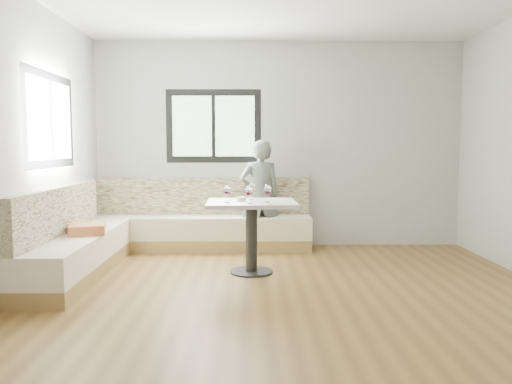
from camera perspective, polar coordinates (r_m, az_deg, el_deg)
room at (r=4.47m, az=3.45°, el=5.67°), size 5.01×5.01×2.81m
banquette at (r=6.22m, az=-11.71°, el=-4.55°), size 2.90×2.80×0.95m
table at (r=5.41m, az=-0.53°, el=-3.14°), size 0.98×0.77×0.78m
person at (r=6.60m, az=0.46°, el=-0.38°), size 0.59×0.44×1.46m
olive_ramekin at (r=5.43m, az=-1.69°, el=-0.79°), size 0.11×0.11×0.04m
wine_glass_a at (r=5.23m, az=-3.32°, el=0.17°), size 0.08×0.08×0.19m
wine_glass_b at (r=5.15m, az=-0.80°, el=0.09°), size 0.08×0.08×0.19m
wine_glass_c at (r=5.28m, az=1.32°, el=0.22°), size 0.08×0.08×0.19m
wine_glass_d at (r=5.49m, az=-0.44°, el=0.42°), size 0.08×0.08×0.19m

